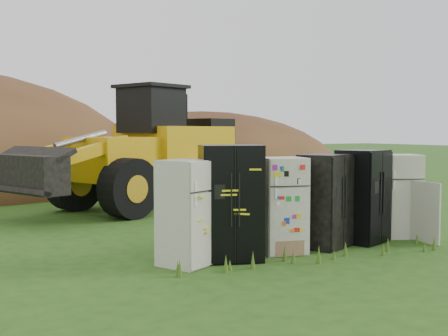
% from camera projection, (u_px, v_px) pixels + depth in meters
% --- Properties ---
extents(ground, '(120.00, 120.00, 0.00)m').
position_uv_depth(ground, '(309.00, 249.00, 10.00)').
color(ground, '#234B14').
rests_on(ground, ground).
extents(fridge_leftmost, '(0.95, 0.94, 1.65)m').
position_uv_depth(fridge_leftmost, '(186.00, 213.00, 8.77)').
color(fridge_leftmost, beige).
rests_on(fridge_leftmost, ground).
extents(fridge_black_side, '(1.19, 1.07, 1.87)m').
position_uv_depth(fridge_black_side, '(231.00, 203.00, 9.12)').
color(fridge_black_side, black).
rests_on(fridge_black_side, ground).
extents(fridge_sticker, '(0.89, 0.85, 1.65)m').
position_uv_depth(fridge_sticker, '(282.00, 205.00, 9.65)').
color(fridge_sticker, silver).
rests_on(fridge_sticker, ground).
extents(fridge_dark_mid, '(1.06, 0.97, 1.68)m').
position_uv_depth(fridge_dark_mid, '(325.00, 201.00, 10.10)').
color(fridge_dark_mid, black).
rests_on(fridge_dark_mid, ground).
extents(fridge_black_right, '(1.05, 0.96, 1.74)m').
position_uv_depth(fridge_black_right, '(362.00, 196.00, 10.57)').
color(fridge_black_right, black).
rests_on(fridge_black_right, ground).
extents(fridge_open_door, '(0.96, 0.93, 1.63)m').
position_uv_depth(fridge_open_door, '(399.00, 196.00, 11.11)').
color(fridge_open_door, beige).
rests_on(fridge_open_door, ground).
extents(wheel_loader, '(7.45, 5.07, 3.34)m').
position_uv_depth(wheel_loader, '(128.00, 147.00, 14.73)').
color(wheel_loader, '#CB8F0D').
rests_on(wheel_loader, ground).
extents(dirt_mound_right, '(12.92, 9.48, 5.80)m').
position_uv_depth(dirt_mound_right, '(203.00, 181.00, 23.42)').
color(dirt_mound_right, '#3F2014').
rests_on(dirt_mound_right, ground).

